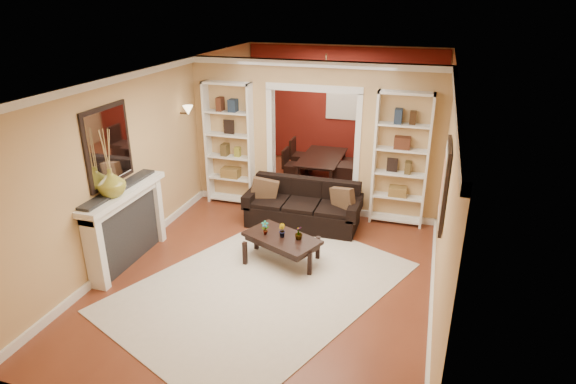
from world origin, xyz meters
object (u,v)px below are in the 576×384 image
(fireplace, at_px, (128,227))
(dining_table, at_px, (323,168))
(coffee_table, at_px, (282,249))
(bookshelf_left, at_px, (230,145))
(bookshelf_right, at_px, (401,160))
(sofa, at_px, (303,205))

(fireplace, bearing_deg, dining_table, 65.09)
(coffee_table, distance_m, fireplace, 2.27)
(bookshelf_left, relative_size, bookshelf_right, 1.00)
(coffee_table, distance_m, bookshelf_left, 2.64)
(fireplace, bearing_deg, bookshelf_left, 77.95)
(dining_table, bearing_deg, fireplace, 155.09)
(sofa, height_order, coffee_table, sofa)
(bookshelf_right, bearing_deg, dining_table, 135.69)
(dining_table, bearing_deg, bookshelf_left, 139.70)
(fireplace, bearing_deg, bookshelf_right, 34.80)
(bookshelf_right, distance_m, fireplace, 4.47)
(dining_table, bearing_deg, bookshelf_right, -134.31)
(coffee_table, bearing_deg, dining_table, 117.37)
(bookshelf_left, bearing_deg, dining_table, 49.70)
(bookshelf_right, bearing_deg, fireplace, -145.20)
(sofa, relative_size, fireplace, 1.15)
(bookshelf_left, height_order, fireplace, bookshelf_left)
(bookshelf_left, bearing_deg, sofa, -20.28)
(sofa, xyz_separation_m, fireplace, (-2.11, -1.95, 0.20))
(bookshelf_left, bearing_deg, bookshelf_right, 0.00)
(fireplace, distance_m, dining_table, 4.63)
(bookshelf_left, height_order, bookshelf_right, same)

